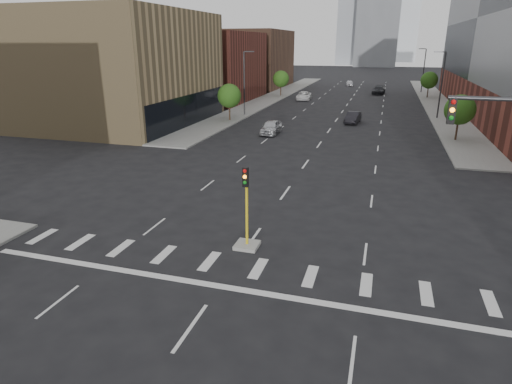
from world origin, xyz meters
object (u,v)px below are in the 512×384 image
at_px(car_near_left, 271,127).
at_px(car_deep_right, 379,90).
at_px(car_far_left, 304,96).
at_px(car_distant, 350,83).
at_px(car_mid_right, 353,118).
at_px(median_traffic_signal, 247,230).

height_order(car_near_left, car_deep_right, car_deep_right).
relative_size(car_far_left, car_distant, 1.31).
xyz_separation_m(car_near_left, car_mid_right, (8.65, 10.04, -0.07)).
bearing_deg(car_near_left, car_far_left, 93.42).
distance_m(car_near_left, car_distant, 63.00).
bearing_deg(median_traffic_signal, car_far_left, 97.83).
height_order(car_near_left, car_distant, car_near_left).
height_order(car_near_left, car_mid_right, car_near_left).
bearing_deg(car_near_left, car_distant, 86.24).
xyz_separation_m(median_traffic_signal, car_far_left, (-8.48, 61.67, -0.22)).
relative_size(median_traffic_signal, car_distant, 1.07).
xyz_separation_m(car_mid_right, car_distant, (-4.94, 52.84, -0.03)).
bearing_deg(car_deep_right, car_far_left, -128.28).
bearing_deg(car_deep_right, median_traffic_signal, -88.02).
bearing_deg(car_mid_right, car_distant, 101.62).
height_order(median_traffic_signal, car_distant, median_traffic_signal).
height_order(car_mid_right, car_far_left, car_far_left).
relative_size(car_deep_right, car_distant, 1.35).
bearing_deg(car_distant, median_traffic_signal, -95.26).
xyz_separation_m(median_traffic_signal, car_deep_right, (4.77, 75.45, -0.16)).
xyz_separation_m(median_traffic_signal, car_distant, (-2.60, 91.96, -0.27)).
bearing_deg(car_near_left, car_deep_right, 76.17).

